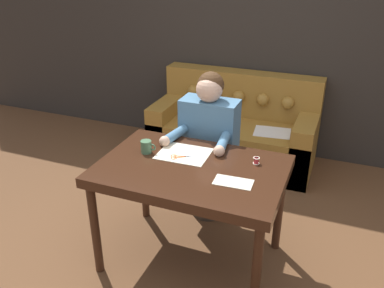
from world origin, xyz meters
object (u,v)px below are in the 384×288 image
Objects in this scene: dining_table at (191,177)px; thread_spool at (256,161)px; couch at (235,131)px; person at (209,146)px; mug at (146,147)px; scissors at (182,157)px.

dining_table is 27.46× the size of thread_spool.
couch is 37.33× the size of thread_spool.
person reaches higher than mug.
person is 11.08× the size of mug.
person is 0.61m from mug.
thread_spool is at bearing 9.33° from mug.
person is at bearing 97.83° from dining_table.
couch is (-0.16, 1.66, -0.37)m from dining_table.
thread_spool reaches higher than scissors.
mug reaches higher than thread_spool.
dining_table is 0.16m from scissors.
thread_spool is (0.56, -1.47, 0.48)m from couch.
scissors is at bearing 5.49° from mug.
dining_table is 0.39m from mug.
couch is 14.87× the size of mug.
mug is at bearing -170.67° from thread_spool.
couch reaches higher than scissors.
scissors reaches higher than dining_table.
thread_spool is at bearing -69.20° from couch.
scissors is 0.51m from thread_spool.
scissors is (-0.10, 0.10, 0.09)m from dining_table.
couch is at bearing 110.80° from thread_spool.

